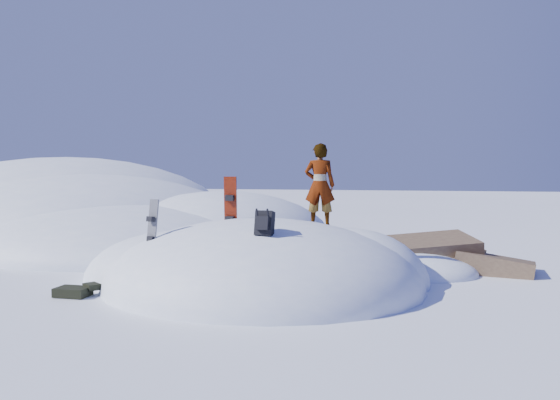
% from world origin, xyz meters
% --- Properties ---
extents(ground, '(120.00, 120.00, 0.00)m').
position_xyz_m(ground, '(0.00, 0.00, 0.00)').
color(ground, white).
rests_on(ground, ground).
extents(snow_mound, '(8.00, 6.00, 3.00)m').
position_xyz_m(snow_mound, '(-0.17, 0.24, 0.00)').
color(snow_mound, white).
rests_on(snow_mound, ground).
extents(snow_ridge, '(21.50, 18.50, 6.40)m').
position_xyz_m(snow_ridge, '(-10.43, 9.85, 0.00)').
color(snow_ridge, white).
rests_on(snow_ridge, ground).
extents(rock_outcrop, '(4.68, 4.41, 1.68)m').
position_xyz_m(rock_outcrop, '(3.72, 3.01, 0.01)').
color(rock_outcrop, brown).
rests_on(rock_outcrop, ground).
extents(snowboard_red, '(0.30, 0.17, 1.58)m').
position_xyz_m(snowboard_red, '(-0.78, 0.26, 1.63)').
color(snowboard_red, '#B12509').
rests_on(snowboard_red, snow_mound).
extents(snowboard_dark, '(0.32, 0.28, 1.38)m').
position_xyz_m(snowboard_dark, '(-2.16, -0.83, 1.26)').
color(snowboard_dark, black).
rests_on(snowboard_dark, snow_mound).
extents(backpack, '(0.36, 0.41, 0.56)m').
position_xyz_m(backpack, '(0.43, -1.33, 1.53)').
color(backpack, black).
rests_on(backpack, snow_mound).
extents(gear_pile, '(0.85, 0.63, 0.23)m').
position_xyz_m(gear_pile, '(-3.41, -1.70, 0.11)').
color(gear_pile, black).
rests_on(gear_pile, ground).
extents(person, '(0.72, 0.49, 1.89)m').
position_xyz_m(person, '(1.14, 0.92, 2.21)').
color(person, slate).
rests_on(person, snow_mound).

